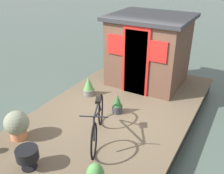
{
  "coord_description": "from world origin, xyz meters",
  "views": [
    {
      "loc": [
        -4.47,
        -2.44,
        3.57
      ],
      "look_at": [
        -0.2,
        0.0,
        1.1
      ],
      "focal_mm": 40.33,
      "sensor_mm": 36.0,
      "label": 1
    }
  ],
  "objects_px": {
    "potted_plant_basil": "(117,104)",
    "bicycle": "(98,122)",
    "charcoal_grill": "(27,155)",
    "potted_plant_lavender": "(17,124)",
    "potted_plant_succulent": "(89,86)",
    "houseboat_cabin": "(149,50)"
  },
  "relations": [
    {
      "from": "potted_plant_succulent",
      "to": "charcoal_grill",
      "type": "bearing_deg",
      "value": -167.29
    },
    {
      "from": "potted_plant_basil",
      "to": "bicycle",
      "type": "bearing_deg",
      "value": -173.32
    },
    {
      "from": "potted_plant_basil",
      "to": "potted_plant_succulent",
      "type": "relative_size",
      "value": 0.91
    },
    {
      "from": "potted_plant_basil",
      "to": "charcoal_grill",
      "type": "height_order",
      "value": "potted_plant_basil"
    },
    {
      "from": "potted_plant_basil",
      "to": "potted_plant_succulent",
      "type": "distance_m",
      "value": 1.14
    },
    {
      "from": "houseboat_cabin",
      "to": "bicycle",
      "type": "distance_m",
      "value": 3.01
    },
    {
      "from": "houseboat_cabin",
      "to": "bicycle",
      "type": "relative_size",
      "value": 1.36
    },
    {
      "from": "charcoal_grill",
      "to": "potted_plant_basil",
      "type": "bearing_deg",
      "value": -11.45
    },
    {
      "from": "bicycle",
      "to": "charcoal_grill",
      "type": "height_order",
      "value": "bicycle"
    },
    {
      "from": "potted_plant_lavender",
      "to": "bicycle",
      "type": "bearing_deg",
      "value": -60.27
    },
    {
      "from": "bicycle",
      "to": "potted_plant_succulent",
      "type": "xyz_separation_m",
      "value": [
        1.41,
        1.19,
        -0.13
      ]
    },
    {
      "from": "potted_plant_lavender",
      "to": "potted_plant_succulent",
      "type": "relative_size",
      "value": 1.17
    },
    {
      "from": "bicycle",
      "to": "charcoal_grill",
      "type": "xyz_separation_m",
      "value": [
        -1.27,
        0.58,
        -0.09
      ]
    },
    {
      "from": "bicycle",
      "to": "charcoal_grill",
      "type": "relative_size",
      "value": 3.97
    },
    {
      "from": "bicycle",
      "to": "potted_plant_succulent",
      "type": "bearing_deg",
      "value": 40.06
    },
    {
      "from": "potted_plant_basil",
      "to": "potted_plant_succulent",
      "type": "bearing_deg",
      "value": 69.73
    },
    {
      "from": "charcoal_grill",
      "to": "bicycle",
      "type": "bearing_deg",
      "value": -24.63
    },
    {
      "from": "potted_plant_lavender",
      "to": "potted_plant_succulent",
      "type": "distance_m",
      "value": 2.2
    },
    {
      "from": "potted_plant_succulent",
      "to": "potted_plant_lavender",
      "type": "bearing_deg",
      "value": 175.2
    },
    {
      "from": "houseboat_cabin",
      "to": "potted_plant_succulent",
      "type": "xyz_separation_m",
      "value": [
        -1.54,
        1.0,
        -0.72
      ]
    },
    {
      "from": "bicycle",
      "to": "potted_plant_succulent",
      "type": "height_order",
      "value": "bicycle"
    },
    {
      "from": "potted_plant_lavender",
      "to": "charcoal_grill",
      "type": "xyz_separation_m",
      "value": [
        -0.49,
        -0.79,
        -0.04
      ]
    }
  ]
}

